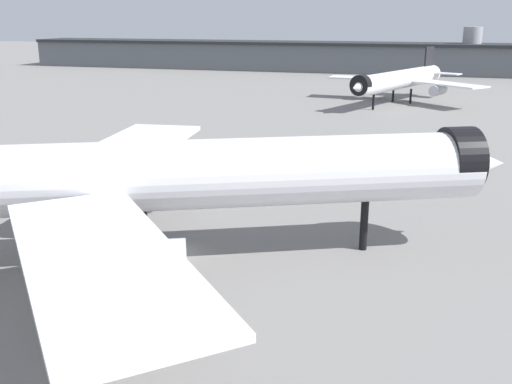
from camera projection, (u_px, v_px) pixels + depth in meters
The scene contains 4 objects.
ground at pixel (179, 255), 56.78m from camera, with size 900.00×900.00×0.00m, color slate.
airliner_near_gate at pixel (167, 177), 53.17m from camera, with size 64.78×57.73×18.87m.
airliner_far_taxiway at pixel (400, 80), 153.62m from camera, with size 41.58×46.33×14.20m.
terminal_building at pixel (307, 56), 246.71m from camera, with size 252.96×41.68×18.62m.
Camera 1 is at (18.32, -49.76, 22.53)m, focal length 40.43 mm.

